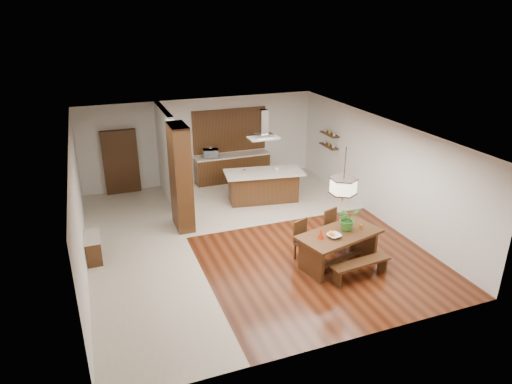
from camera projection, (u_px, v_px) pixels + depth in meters
name	position (u px, v px, depth m)	size (l,w,h in m)	color
room_shell	(245.00, 163.00, 11.37)	(9.00, 9.04, 2.92)	#3B170A
tile_hallway	(141.00, 255.00, 11.25)	(2.50, 9.00, 0.01)	beige
tile_kitchen	(256.00, 197.00, 14.72)	(5.50, 4.00, 0.01)	beige
soffit_band	(244.00, 131.00, 11.06)	(8.00, 9.00, 0.02)	#3D220F
partition_pier	(181.00, 178.00, 12.18)	(0.45, 1.00, 2.90)	black
partition_stub	(166.00, 156.00, 14.01)	(0.18, 2.40, 2.90)	silver
hallway_console	(93.00, 248.00, 10.96)	(0.37, 0.88, 0.63)	black
hallway_doorway	(121.00, 162.00, 14.68)	(1.10, 0.20, 2.10)	black
rear_counter	(232.00, 168.00, 15.94)	(2.60, 0.62, 0.95)	black
kitchen_window	(229.00, 130.00, 15.68)	(2.60, 0.08, 1.50)	#9F682F
shelf_lower	(329.00, 146.00, 15.14)	(0.26, 0.90, 0.04)	black
shelf_upper	(330.00, 134.00, 14.99)	(0.26, 0.90, 0.04)	black
dining_table	(339.00, 241.00, 10.65)	(2.16, 1.45, 0.82)	black
dining_bench	(360.00, 269.00, 10.26)	(1.46, 0.32, 0.41)	black
dining_chair_left	(306.00, 241.00, 10.88)	(0.44, 0.44, 0.99)	black
dining_chair_right	(336.00, 230.00, 11.41)	(0.45, 0.45, 1.02)	black
pendant_lantern	(344.00, 175.00, 10.03)	(0.64, 0.64, 1.31)	beige
foliage_plant	(348.00, 218.00, 10.64)	(0.52, 0.45, 0.57)	#317025
fruit_bowl	(334.00, 236.00, 10.36)	(0.31, 0.31, 0.08)	beige
napkin_cone	(321.00, 234.00, 10.29)	(0.15, 0.15, 0.24)	#B6250D
gold_ornament	(361.00, 227.00, 10.76)	(0.07, 0.07, 0.10)	gold
kitchen_island	(263.00, 186.00, 14.21)	(2.54, 1.40, 0.99)	black
range_hood	(264.00, 124.00, 13.48)	(0.90, 0.55, 0.87)	silver
island_cup	(277.00, 169.00, 14.03)	(0.13, 0.13, 0.10)	silver
microwave	(211.00, 153.00, 15.43)	(0.50, 0.34, 0.28)	silver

